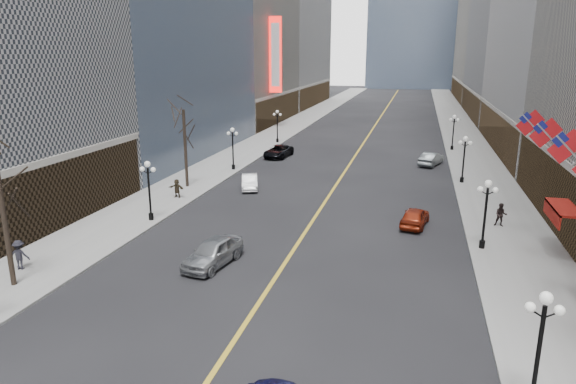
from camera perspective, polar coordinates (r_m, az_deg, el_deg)
The scene contains 24 objects.
sidewalk_east at distance 74.50m, azimuth 19.27°, elevation 4.88°, with size 6.00×230.00×0.15m, color gray.
sidewalk_west at distance 77.18m, azimuth -1.98°, elevation 6.05°, with size 6.00×230.00×0.15m, color gray.
lane_line at distance 84.40m, azimuth 9.18°, elevation 6.61°, with size 0.25×200.00×0.02m, color gold.
streetlamp_east_0 at distance 20.11m, azimuth 26.24°, elevation -14.46°, with size 1.26×0.44×4.52m.
streetlamp_east_1 at distance 34.78m, azimuth 21.13°, elevation -1.58°, with size 1.26×0.44×4.52m.
streetlamp_east_2 at distance 52.23m, azimuth 18.99°, elevation 3.97°, with size 1.26×0.44×4.52m.
streetlamp_east_3 at distance 69.96m, azimuth 17.92°, elevation 6.72°, with size 1.26×0.44×4.52m.
streetlamp_west_1 at distance 39.41m, azimuth -15.21°, elevation 0.82°, with size 1.26×0.44×4.52m.
streetlamp_west_2 at distance 55.42m, azimuth -6.16°, elevation 5.32°, with size 1.26×0.44×4.52m.
streetlamp_west_3 at distance 72.37m, azimuth -1.20°, elevation 7.71°, with size 1.26×0.44×4.52m.
flag_3 at distance 31.63m, azimuth 28.81°, elevation 4.15°, with size 2.87×0.12×2.87m.
flag_4 at distance 36.43m, azimuth 26.95°, elevation 5.60°, with size 2.87×0.12×2.87m.
flag_5 at distance 41.28m, azimuth 25.52°, elevation 6.72°, with size 2.87×0.12×2.87m.
awning_c at distance 35.55m, azimuth 28.05°, elevation -1.71°, with size 1.40×4.00×0.93m.
theatre_marquee at distance 86.34m, azimuth -1.39°, elevation 14.97°, with size 2.00×0.55×12.00m.
tree_west_far at distance 48.30m, azimuth -11.49°, elevation 7.65°, with size 3.60×3.60×7.92m.
car_nb_near at distance 31.18m, azimuth -8.34°, elevation -6.63°, with size 1.93×4.80×1.63m, color #9DA0A4.
car_nb_mid at distance 48.13m, azimuth -4.29°, elevation 1.14°, with size 1.43×4.09×1.35m, color silver.
car_nb_far at distance 62.74m, azimuth -1.07°, elevation 4.54°, with size 2.43×5.27×1.46m, color black.
car_sb_mid at distance 38.81m, azimuth 13.92°, elevation -2.68°, with size 1.68×4.17×1.42m, color maroon.
car_sb_far at distance 60.33m, azimuth 15.62°, elevation 3.57°, with size 1.58×4.54×1.49m, color #515759.
ped_east_walk at distance 40.21m, azimuth 22.58°, elevation -2.36°, with size 0.83×0.46×1.72m, color black.
ped_west_walk at distance 33.73m, azimuth -27.68°, elevation -6.19°, with size 1.14×0.47×1.76m, color #212129.
ped_west_far at distance 45.59m, azimuth -12.24°, elevation 0.41°, with size 1.51×0.44×1.63m, color #2F261A.
Camera 1 is at (7.27, -3.18, 12.33)m, focal length 32.00 mm.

